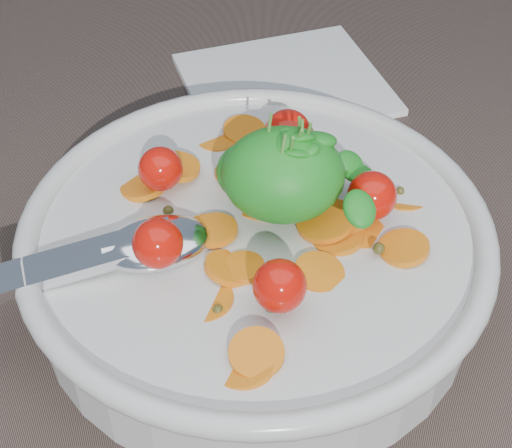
{
  "coord_description": "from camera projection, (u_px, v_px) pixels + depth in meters",
  "views": [
    {
      "loc": [
        -0.01,
        -0.39,
        0.41
      ],
      "look_at": [
        -0.01,
        -0.02,
        0.06
      ],
      "focal_mm": 55.0,
      "sensor_mm": 36.0,
      "label": 1
    }
  ],
  "objects": [
    {
      "name": "bowl",
      "position": [
        256.0,
        250.0,
        0.53
      ],
      "size": [
        0.34,
        0.31,
        0.13
      ],
      "color": "silver",
      "rests_on": "ground"
    },
    {
      "name": "napkin",
      "position": [
        285.0,
        84.0,
        0.73
      ],
      "size": [
        0.22,
        0.2,
        0.01
      ],
      "primitive_type": "cube",
      "rotation": [
        0.0,
        0.0,
        0.32
      ],
      "color": "white",
      "rests_on": "ground"
    },
    {
      "name": "ground",
      "position": [
        275.0,
        270.0,
        0.57
      ],
      "size": [
        6.0,
        6.0,
        0.0
      ],
      "primitive_type": "plane",
      "color": "brown",
      "rests_on": "ground"
    }
  ]
}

